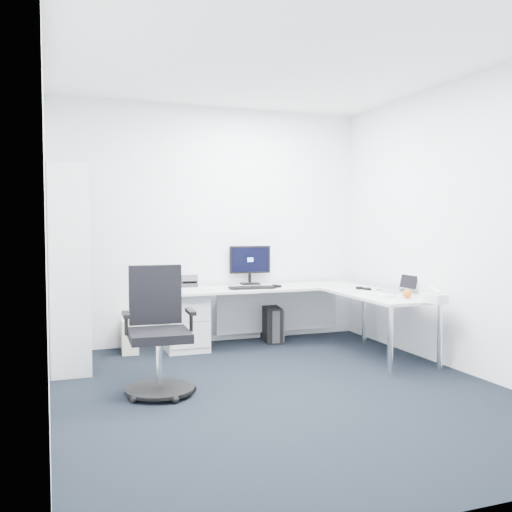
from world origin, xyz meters
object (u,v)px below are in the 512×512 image
object	(u,v)px
laptop	(394,281)
task_chair	(159,331)
bookshelf	(67,268)
monitor	(250,265)
l_desk	(280,320)

from	to	relation	value
laptop	task_chair	bearing A→B (deg)	-167.10
bookshelf	monitor	distance (m)	2.13
laptop	monitor	bearing A→B (deg)	134.98
bookshelf	laptop	bearing A→B (deg)	-10.90
task_chair	monitor	world-z (taller)	monitor
monitor	laptop	world-z (taller)	monitor
monitor	laptop	xyz separation A→B (m)	(1.18, -1.18, -0.12)
task_chair	laptop	xyz separation A→B (m)	(2.58, 0.59, 0.26)
monitor	laptop	bearing A→B (deg)	-39.60
task_chair	monitor	size ratio (longest dim) A/B	2.12
laptop	bookshelf	bearing A→B (deg)	169.18
l_desk	bookshelf	size ratio (longest dim) A/B	1.18
bookshelf	laptop	xyz separation A→B (m)	(3.23, -0.62, -0.18)
monitor	laptop	size ratio (longest dim) A/B	1.50
l_desk	monitor	distance (m)	0.84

